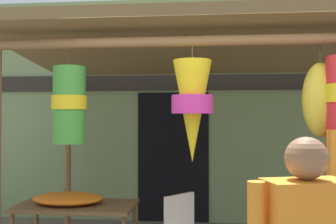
% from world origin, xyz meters
% --- Properties ---
extents(shop_facade, '(10.64, 0.29, 3.47)m').
position_xyz_m(shop_facade, '(-0.00, 2.66, 1.74)').
color(shop_facade, '#7A9360').
rests_on(shop_facade, ground_plane).
extents(market_stall_canopy, '(4.35, 2.46, 2.61)m').
position_xyz_m(market_stall_canopy, '(0.04, 0.78, 2.21)').
color(market_stall_canopy, brown).
rests_on(market_stall_canopy, ground_plane).
extents(display_table, '(1.29, 0.70, 0.65)m').
position_xyz_m(display_table, '(-1.40, 0.66, 0.59)').
color(display_table, brown).
rests_on(display_table, ground_plane).
extents(flower_heap_on_table, '(0.78, 0.55, 0.12)m').
position_xyz_m(flower_heap_on_table, '(-1.49, 0.65, 0.72)').
color(flower_heap_on_table, orange).
rests_on(flower_heap_on_table, display_table).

